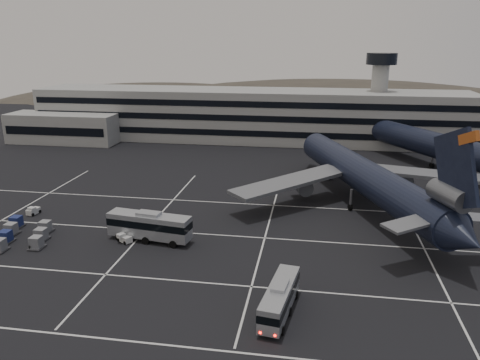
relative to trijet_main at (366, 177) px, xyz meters
name	(u,v)px	position (x,y,z in m)	size (l,w,h in m)	color
ground	(177,244)	(-27.35, -20.14, -5.25)	(260.00, 260.00, 0.00)	black
lane_markings	(185,242)	(-26.40, -19.41, -5.24)	(90.00, 55.62, 0.01)	silver
terminal	(239,115)	(-30.29, 51.01, 1.68)	(125.00, 26.00, 24.00)	gray
hills	(314,124)	(-9.35, 149.86, -17.32)	(352.00, 180.00, 44.00)	#38332B
trijet_main	(366,177)	(0.00, 0.00, 0.00)	(44.47, 55.69, 18.08)	black
trijet_far	(438,145)	(17.67, 27.31, 0.18)	(35.59, 52.27, 18.08)	black
bus_near	(280,297)	(-11.70, -35.16, -3.33)	(3.75, 10.18, 3.51)	gray
bus_far	(149,225)	(-31.43, -19.52, -2.91)	(12.40, 4.48, 4.28)	gray
tug_a	(33,211)	(-53.87, -12.77, -4.64)	(1.69, 2.35, 1.37)	silver
tug_b	(125,238)	(-34.67, -20.73, -4.65)	(2.46, 2.20, 1.36)	silver
uld_cluster	(22,234)	(-49.61, -22.10, -4.39)	(9.75, 10.62, 1.76)	#2D2D30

